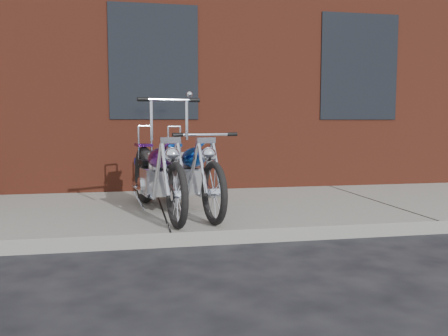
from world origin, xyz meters
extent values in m
plane|color=black|center=(0.00, 0.00, 0.00)|extent=(120.00, 120.00, 0.00)
cube|color=slate|center=(0.00, 1.50, 0.07)|extent=(22.00, 3.00, 0.15)
cube|color=maroon|center=(0.00, 8.00, 4.00)|extent=(22.00, 10.00, 8.00)
torus|color=black|center=(-0.18, 1.69, 0.54)|extent=(0.28, 0.79, 0.78)
torus|color=black|center=(0.11, 0.02, 0.50)|extent=(0.19, 0.70, 0.70)
cube|color=gray|center=(-0.06, 1.01, 0.53)|extent=(0.37, 0.48, 0.32)
ellipsoid|color=#4F176B|center=(-0.01, 0.71, 0.84)|extent=(0.38, 0.63, 0.33)
cube|color=black|center=(-0.11, 1.28, 0.74)|extent=(0.31, 0.34, 0.06)
cylinder|color=silver|center=(0.08, 0.15, 0.78)|extent=(0.10, 0.32, 0.58)
cylinder|color=silver|center=(0.06, 0.28, 1.50)|extent=(0.59, 0.13, 0.03)
cylinder|color=silver|center=(-0.16, 1.60, 0.95)|extent=(0.03, 0.03, 0.52)
cylinder|color=silver|center=(0.03, 1.26, 0.39)|extent=(0.21, 0.96, 0.05)
torus|color=black|center=(0.22, 1.78, 0.53)|extent=(0.28, 0.78, 0.77)
torus|color=black|center=(0.52, 0.13, 0.50)|extent=(0.20, 0.70, 0.69)
cube|color=gray|center=(0.34, 1.10, 0.52)|extent=(0.37, 0.47, 0.32)
ellipsoid|color=#0F46AF|center=(0.39, 0.81, 0.83)|extent=(0.38, 0.63, 0.33)
cube|color=beige|center=(0.29, 1.38, 0.74)|extent=(0.30, 0.34, 0.06)
cylinder|color=silver|center=(0.49, 0.26, 0.78)|extent=(0.10, 0.31, 0.58)
cylinder|color=silver|center=(0.47, 0.39, 1.12)|extent=(0.58, 0.14, 0.03)
cylinder|color=silver|center=(0.24, 1.69, 0.94)|extent=(0.03, 0.03, 0.51)
cylinder|color=silver|center=(0.43, 1.36, 0.38)|extent=(0.22, 0.95, 0.05)
camera|label=1|loc=(-0.36, -4.67, 1.25)|focal=38.00mm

